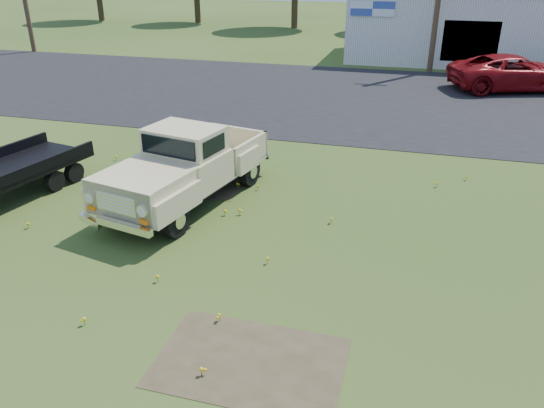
{
  "coord_description": "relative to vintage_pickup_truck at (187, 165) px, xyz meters",
  "views": [
    {
      "loc": [
        3.64,
        -9.29,
        5.93
      ],
      "look_at": [
        0.74,
        1.0,
        0.91
      ],
      "focal_mm": 35.0,
      "sensor_mm": 36.0,
      "label": 1
    }
  ],
  "objects": [
    {
      "name": "vintage_pickup_truck",
      "position": [
        0.0,
        0.0,
        0.0
      ],
      "size": [
        3.28,
        5.95,
        2.04
      ],
      "primitive_type": null,
      "rotation": [
        0.0,
        0.0,
        -0.2
      ],
      "color": "#CDBB89",
      "rests_on": "ground"
    },
    {
      "name": "ground",
      "position": [
        1.95,
        -2.43,
        -1.02
      ],
      "size": [
        140.0,
        140.0,
        0.0
      ],
      "primitive_type": "plane",
      "color": "#324E19",
      "rests_on": "ground"
    },
    {
      "name": "dirt_patch_a",
      "position": [
        3.45,
        -5.43,
        -1.02
      ],
      "size": [
        3.0,
        2.0,
        0.01
      ],
      "primitive_type": "cube",
      "color": "#453A25",
      "rests_on": "ground"
    },
    {
      "name": "red_pickup",
      "position": [
        9.79,
        16.13,
        -0.19
      ],
      "size": [
        6.53,
        4.62,
        1.65
      ],
      "primitive_type": "imported",
      "rotation": [
        0.0,
        0.0,
        1.92
      ],
      "color": "maroon",
      "rests_on": "ground"
    },
    {
      "name": "asphalt_lot",
      "position": [
        1.95,
        12.57,
        -1.02
      ],
      "size": [
        90.0,
        14.0,
        0.02
      ],
      "primitive_type": "cube",
      "color": "black",
      "rests_on": "ground"
    },
    {
      "name": "dirt_patch_b",
      "position": [
        -0.05,
        1.07,
        -1.02
      ],
      "size": [
        2.2,
        1.6,
        0.01
      ],
      "primitive_type": "cube",
      "color": "#453A25",
      "rests_on": "ground"
    },
    {
      "name": "commercial_building",
      "position": [
        7.95,
        24.56,
        1.08
      ],
      "size": [
        14.2,
        8.2,
        4.15
      ],
      "color": "beige",
      "rests_on": "ground"
    }
  ]
}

